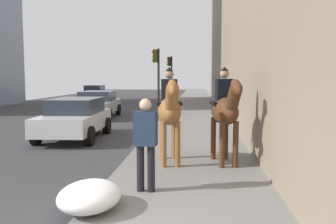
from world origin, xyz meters
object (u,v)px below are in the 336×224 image
at_px(mounted_horse_far, 225,110).
at_px(car_near_lane, 97,104).
at_px(car_far_lane, 75,117).
at_px(traffic_light_far_curb, 170,72).
at_px(pedestrian_greeting, 146,139).
at_px(traffic_light_near_curb, 157,71).
at_px(car_mid_lane, 94,93).
at_px(mounted_horse_near, 170,110).

distance_m(mounted_horse_far, car_near_lane, 12.30).
relative_size(car_far_lane, traffic_light_far_curb, 1.09).
bearing_deg(pedestrian_greeting, traffic_light_near_curb, 10.53).
bearing_deg(car_far_lane, car_near_lane, -172.78).
distance_m(car_near_lane, car_mid_lane, 14.77).
bearing_deg(traffic_light_far_curb, pedestrian_greeting, -176.91).
height_order(car_far_lane, traffic_light_far_curb, traffic_light_far_curb).
xyz_separation_m(mounted_horse_near, car_near_lane, (10.72, 4.78, -0.67)).
xyz_separation_m(mounted_horse_near, pedestrian_greeting, (-2.22, 0.26, -0.33)).
bearing_deg(traffic_light_near_curb, traffic_light_far_curb, -0.54).
bearing_deg(traffic_light_near_curb, car_far_lane, 163.25).
bearing_deg(traffic_light_far_curb, car_near_lane, 160.34).
height_order(car_mid_lane, car_far_lane, same).
height_order(mounted_horse_near, traffic_light_far_curb, traffic_light_far_curb).
bearing_deg(car_mid_lane, traffic_light_far_curb, 55.26).
distance_m(car_mid_lane, traffic_light_near_curb, 15.71).
bearing_deg(mounted_horse_far, car_mid_lane, -167.76).
height_order(traffic_light_near_curb, traffic_light_far_curb, traffic_light_far_curb).
distance_m(car_near_lane, traffic_light_near_curb, 3.70).
bearing_deg(car_near_lane, mounted_horse_near, 21.46).
distance_m(mounted_horse_near, mounted_horse_far, 1.33).
bearing_deg(car_far_lane, car_mid_lane, -167.62).
relative_size(pedestrian_greeting, car_near_lane, 0.38).
distance_m(mounted_horse_far, traffic_light_far_curb, 20.15).
xyz_separation_m(pedestrian_greeting, car_far_lane, (6.21, 3.44, -0.33)).
bearing_deg(car_near_lane, traffic_light_far_curb, 157.78).
xyz_separation_m(mounted_horse_near, traffic_light_near_curb, (11.16, 1.55, 1.09)).
xyz_separation_m(car_far_lane, traffic_light_far_curb, (16.00, -2.24, 1.80)).
xyz_separation_m(car_near_lane, car_far_lane, (-6.72, -1.07, 0.01)).
bearing_deg(car_mid_lane, mounted_horse_near, 18.09).
bearing_deg(pedestrian_greeting, mounted_horse_far, -29.88).
relative_size(pedestrian_greeting, traffic_light_far_curb, 0.44).
relative_size(mounted_horse_far, car_near_lane, 0.52).
bearing_deg(mounted_horse_far, car_near_lane, -160.55).
bearing_deg(pedestrian_greeting, traffic_light_far_curb, 8.14).
distance_m(mounted_horse_near, car_near_lane, 11.75).
bearing_deg(car_near_lane, mounted_horse_far, 27.24).
relative_size(mounted_horse_near, car_far_lane, 0.56).
distance_m(pedestrian_greeting, traffic_light_far_curb, 22.29).
height_order(mounted_horse_far, car_far_lane, mounted_horse_far).
xyz_separation_m(pedestrian_greeting, car_mid_lane, (27.09, 8.73, -0.35)).
height_order(mounted_horse_near, pedestrian_greeting, mounted_horse_near).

